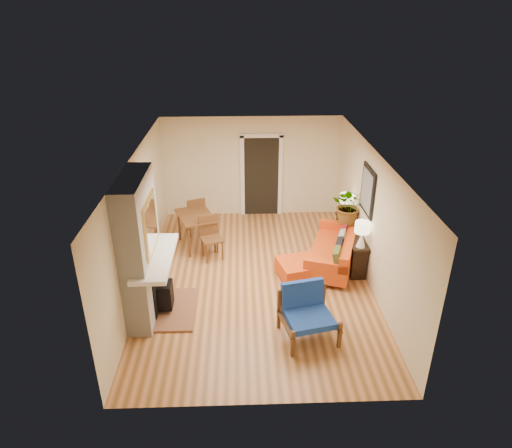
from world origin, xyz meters
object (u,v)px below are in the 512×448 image
at_px(ottoman, 297,269).
at_px(console_table, 351,235).
at_px(blue_chair, 306,309).
at_px(lamp_far, 346,202).
at_px(houseplant, 350,205).
at_px(sofa, 336,250).
at_px(lamp_near, 362,231).
at_px(dining_table, 199,221).

distance_m(ottoman, console_table, 1.48).
bearing_deg(console_table, ottoman, -149.28).
bearing_deg(blue_chair, lamp_far, 67.51).
distance_m(ottoman, houseplant, 1.85).
height_order(sofa, lamp_near, lamp_near).
relative_size(sofa, blue_chair, 2.16).
height_order(sofa, houseplant, houseplant).
distance_m(sofa, lamp_far, 1.20).
xyz_separation_m(ottoman, blue_chair, (-0.07, -1.73, 0.27)).
height_order(lamp_near, lamp_far, same).
height_order(blue_chair, dining_table, dining_table).
bearing_deg(dining_table, sofa, -18.18).
distance_m(sofa, blue_chair, 2.43).
distance_m(console_table, lamp_near, 0.91).
bearing_deg(houseplant, console_table, -88.13).
relative_size(ottoman, lamp_far, 1.67).
xyz_separation_m(sofa, ottoman, (-0.88, -0.50, -0.13)).
distance_m(blue_chair, console_table, 2.79).
xyz_separation_m(ottoman, lamp_far, (1.23, 1.40, 0.85)).
xyz_separation_m(sofa, houseplant, (0.34, 0.53, 0.80)).
relative_size(ottoman, lamp_near, 1.67).
relative_size(lamp_near, lamp_far, 1.00).
height_order(dining_table, lamp_far, lamp_far).
bearing_deg(lamp_far, sofa, -111.03).
bearing_deg(sofa, dining_table, 161.82).
distance_m(sofa, ottoman, 1.03).
relative_size(dining_table, lamp_far, 3.37).
distance_m(dining_table, lamp_near, 3.67).
height_order(sofa, console_table, sofa).
distance_m(console_table, houseplant, 0.65).
bearing_deg(sofa, lamp_far, 68.97).
relative_size(console_table, lamp_far, 3.43).
bearing_deg(lamp_far, lamp_near, -90.00).
height_order(ottoman, console_table, console_table).
relative_size(ottoman, blue_chair, 0.88).
xyz_separation_m(sofa, blue_chair, (-0.95, -2.24, 0.13)).
bearing_deg(console_table, lamp_near, -90.00).
distance_m(blue_chair, lamp_near, 2.21).
bearing_deg(lamp_far, console_table, -90.00).
distance_m(blue_chair, lamp_far, 3.44).
xyz_separation_m(blue_chair, dining_table, (-2.02, 3.21, 0.15)).
bearing_deg(ottoman, houseplant, 40.34).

